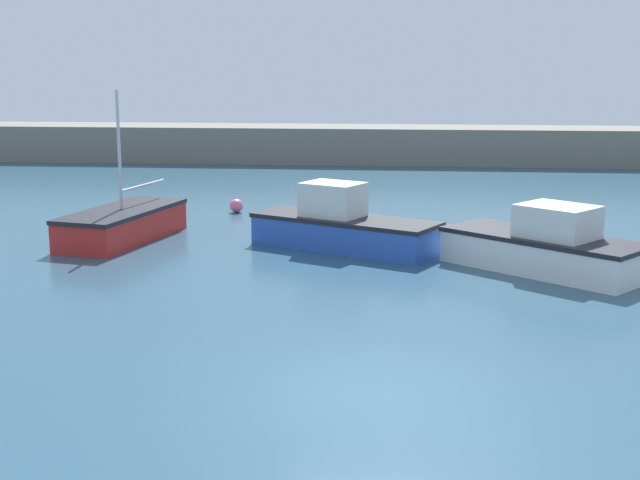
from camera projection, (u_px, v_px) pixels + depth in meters
ground_plane at (362, 397)px, 14.57m from camera, size 120.00×120.00×0.20m
harbor_breakwater at (392, 145)px, 45.99m from camera, size 57.84×3.61×1.84m
motorboat_grey_hull at (342, 226)px, 25.26m from camera, size 5.64×4.03×1.87m
motorboat_with_cabin at (545, 247)px, 22.52m from camera, size 5.19×4.80×1.74m
sailboat_twin_hulled at (123, 224)px, 26.47m from camera, size 2.90×5.09×4.44m
mooring_buoy_pink at (236, 206)px, 31.24m from camera, size 0.47×0.47×0.47m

